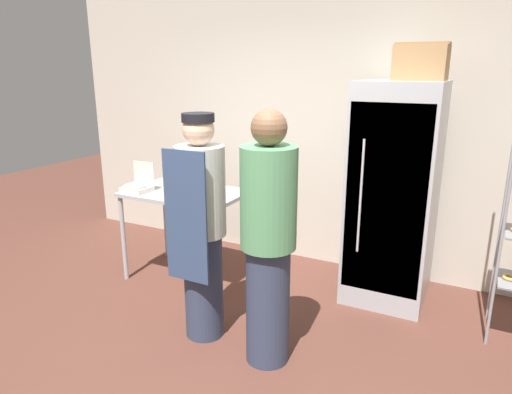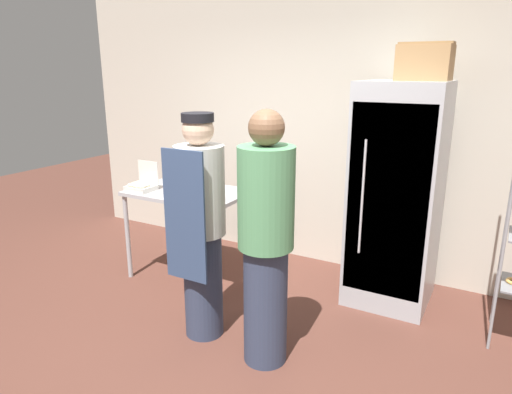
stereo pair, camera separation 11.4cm
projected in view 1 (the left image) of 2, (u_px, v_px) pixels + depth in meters
ground_plane at (225, 374)px, 3.13m from camera, size 14.00×14.00×0.00m
back_wall at (334, 117)px, 4.58m from camera, size 6.40×0.12×3.09m
refrigerator at (393, 195)px, 3.96m from camera, size 0.69×0.76×1.92m
prep_counter at (185, 201)px, 4.38m from camera, size 1.11×0.73×0.88m
donut_box at (137, 186)px, 4.34m from camera, size 0.25×0.23×0.27m
blender_pitcher at (196, 175)px, 4.47m from camera, size 0.14×0.14×0.28m
cardboard_storage_box at (421, 62)px, 3.60m from camera, size 0.40×0.34×0.29m
person_baker at (201, 226)px, 3.36m from camera, size 0.36×0.38×1.72m
person_customer at (268, 240)px, 3.05m from camera, size 0.38×0.38×1.78m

